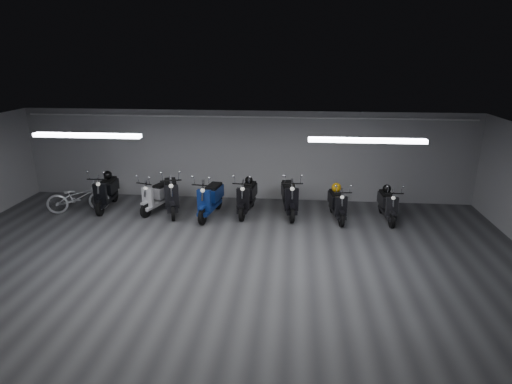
# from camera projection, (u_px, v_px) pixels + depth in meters

# --- Properties ---
(floor) EXTENTS (14.00, 10.00, 0.01)m
(floor) POSITION_uv_depth(u_px,v_px,m) (218.00, 276.00, 8.82)
(floor) COLOR #3B3B3D
(floor) RESTS_ON ground
(ceiling) EXTENTS (14.00, 10.00, 0.01)m
(ceiling) POSITION_uv_depth(u_px,v_px,m) (214.00, 145.00, 7.94)
(ceiling) COLOR gray
(ceiling) RESTS_ON ground
(back_wall) EXTENTS (14.00, 0.01, 2.80)m
(back_wall) POSITION_uv_depth(u_px,v_px,m) (245.00, 156.00, 13.11)
(back_wall) COLOR #98989A
(back_wall) RESTS_ON ground
(fluor_strip_left) EXTENTS (2.40, 0.18, 0.08)m
(fluor_strip_left) POSITION_uv_depth(u_px,v_px,m) (87.00, 135.00, 9.16)
(fluor_strip_left) COLOR white
(fluor_strip_left) RESTS_ON ceiling
(fluor_strip_right) EXTENTS (2.40, 0.18, 0.08)m
(fluor_strip_right) POSITION_uv_depth(u_px,v_px,m) (367.00, 140.00, 8.64)
(fluor_strip_right) COLOR white
(fluor_strip_right) RESTS_ON ceiling
(conduit) EXTENTS (13.60, 0.05, 0.05)m
(conduit) POSITION_uv_depth(u_px,v_px,m) (245.00, 117.00, 12.64)
(conduit) COLOR white
(conduit) RESTS_ON back_wall
(scooter_1) EXTENTS (0.74, 1.85, 1.34)m
(scooter_1) POSITION_uv_depth(u_px,v_px,m) (106.00, 187.00, 12.45)
(scooter_1) COLOR black
(scooter_1) RESTS_ON floor
(scooter_2) EXTENTS (1.04, 1.75, 1.24)m
(scooter_2) POSITION_uv_depth(u_px,v_px,m) (156.00, 191.00, 12.25)
(scooter_2) COLOR silver
(scooter_2) RESTS_ON floor
(scooter_3) EXTENTS (1.21, 2.03, 1.43)m
(scooter_3) POSITION_uv_depth(u_px,v_px,m) (171.00, 189.00, 12.12)
(scooter_3) COLOR black
(scooter_3) RESTS_ON floor
(scooter_4) EXTENTS (0.91, 1.92, 1.37)m
(scooter_4) POSITION_uv_depth(u_px,v_px,m) (210.00, 193.00, 11.83)
(scooter_4) COLOR navy
(scooter_4) RESTS_ON floor
(scooter_5) EXTENTS (0.80, 1.84, 1.33)m
(scooter_5) POSITION_uv_depth(u_px,v_px,m) (247.00, 192.00, 12.05)
(scooter_5) COLOR black
(scooter_5) RESTS_ON floor
(scooter_7) EXTENTS (0.87, 1.93, 1.39)m
(scooter_7) POSITION_uv_depth(u_px,v_px,m) (290.00, 192.00, 11.96)
(scooter_7) COLOR black
(scooter_7) RESTS_ON floor
(scooter_8) EXTENTS (0.75, 1.64, 1.18)m
(scooter_8) POSITION_uv_depth(u_px,v_px,m) (338.00, 199.00, 11.65)
(scooter_8) COLOR black
(scooter_8) RESTS_ON floor
(scooter_9) EXTENTS (0.62, 1.62, 1.19)m
(scooter_9) POSITION_uv_depth(u_px,v_px,m) (388.00, 200.00, 11.58)
(scooter_9) COLOR black
(scooter_9) RESTS_ON floor
(bicycle) EXTENTS (1.82, 1.19, 1.11)m
(bicycle) POSITION_uv_depth(u_px,v_px,m) (77.00, 194.00, 12.22)
(bicycle) COLOR silver
(bicycle) RESTS_ON floor
(helmet_0) EXTENTS (0.23, 0.23, 0.23)m
(helmet_0) POSITION_uv_depth(u_px,v_px,m) (387.00, 189.00, 11.71)
(helmet_0) COLOR black
(helmet_0) RESTS_ON scooter_9
(helmet_1) EXTENTS (0.23, 0.23, 0.23)m
(helmet_1) POSITION_uv_depth(u_px,v_px,m) (249.00, 180.00, 12.20)
(helmet_1) COLOR black
(helmet_1) RESTS_ON scooter_5
(helmet_2) EXTENTS (0.27, 0.27, 0.27)m
(helmet_2) POSITION_uv_depth(u_px,v_px,m) (108.00, 175.00, 12.60)
(helmet_2) COLOR black
(helmet_2) RESTS_ON scooter_1
(helmet_3) EXTENTS (0.27, 0.27, 0.27)m
(helmet_3) POSITION_uv_depth(u_px,v_px,m) (336.00, 187.00, 11.77)
(helmet_3) COLOR orange
(helmet_3) RESTS_ON scooter_8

